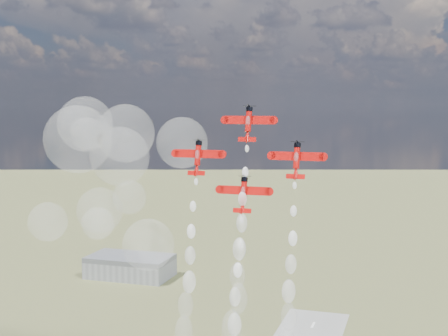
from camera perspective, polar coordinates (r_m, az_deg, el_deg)
name	(u,v)px	position (r m, az deg, el deg)	size (l,w,h in m)	color
hangar	(130,266)	(387.86, -8.58, -8.88)	(50.00, 28.00, 13.00)	gray
plane_lead	(248,123)	(163.71, 2.24, 4.12)	(13.40, 5.03, 9.42)	red
plane_left	(198,157)	(166.05, -2.42, 1.02)	(13.40, 5.03, 9.42)	red
plane_right	(297,160)	(159.05, 6.65, 0.77)	(13.40, 5.03, 9.42)	red
plane_slot	(243,194)	(160.90, 1.79, -2.37)	(13.40, 5.03, 9.42)	red
smoke_trail_lead	(236,290)	(160.32, 1.14, -11.11)	(5.79, 14.91, 47.23)	white
smoke_trail_left	(184,322)	(165.36, -3.65, -13.90)	(5.10, 14.71, 47.71)	white
smoke_trail_right	(287,333)	(158.31, 5.74, -14.81)	(5.10, 13.99, 47.24)	white
drifted_smoke_cloud	(110,160)	(204.74, -10.34, 0.73)	(55.70, 36.99, 53.40)	white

